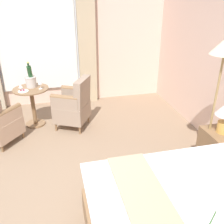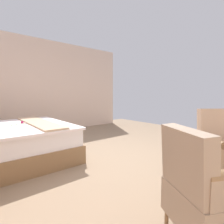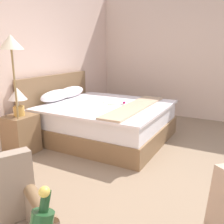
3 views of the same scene
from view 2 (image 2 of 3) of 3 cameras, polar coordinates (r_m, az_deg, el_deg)
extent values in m
plane|color=#8B735A|center=(3.32, -1.14, -15.12)|extent=(7.79, 7.79, 0.00)
cube|color=beige|center=(5.97, -20.81, 7.78)|extent=(0.12, 5.44, 2.88)
cube|color=brown|center=(3.63, -31.57, -11.56)|extent=(1.85, 2.13, 0.31)
cube|color=white|center=(3.55, -31.82, -6.98)|extent=(1.80, 2.07, 0.28)
cube|color=white|center=(3.53, -30.98, -4.37)|extent=(1.89, 2.01, 0.04)
cube|color=tan|center=(3.64, -22.78, -3.19)|extent=(1.85, 0.38, 0.03)
cylinder|color=#2D6628|center=(3.59, -28.80, -3.61)|extent=(0.20, 0.24, 0.01)
sphere|color=#B20F4C|center=(3.70, -27.30, -3.00)|extent=(0.05, 0.05, 0.05)
ellipsoid|color=#33702D|center=(3.55, -32.79, -3.80)|extent=(0.05, 0.03, 0.01)
cube|color=white|center=(3.68, -27.12, -3.30)|extent=(0.10, 0.13, 0.00)
cylinder|color=brown|center=(2.14, 29.11, -26.12)|extent=(0.04, 0.04, 0.15)
cylinder|color=brown|center=(1.91, 17.40, -29.76)|extent=(0.04, 0.04, 0.15)
cube|color=gray|center=(1.75, 28.83, -25.27)|extent=(0.72, 0.72, 0.30)
cube|color=gray|center=(1.46, 23.02, -14.41)|extent=(0.52, 0.37, 0.49)
cube|color=gray|center=(1.81, 25.01, -15.23)|extent=(0.30, 0.47, 0.21)
cylinder|color=brown|center=(1.77, 25.15, -12.08)|extent=(0.30, 0.47, 0.09)
cylinder|color=brown|center=(2.64, 31.42, -20.30)|extent=(0.04, 0.04, 0.11)
cylinder|color=brown|center=(3.00, 26.38, -16.89)|extent=(0.04, 0.04, 0.11)
cube|color=tan|center=(2.93, 30.98, -4.69)|extent=(0.45, 0.51, 0.58)
cube|color=tan|center=(2.66, 29.57, -9.96)|extent=(0.45, 0.37, 0.18)
cylinder|color=brown|center=(2.64, 29.66, -8.07)|extent=(0.45, 0.37, 0.09)
camera|label=1|loc=(5.01, -20.12, 17.16)|focal=40.00mm
camera|label=3|loc=(2.66, 57.63, 12.34)|focal=40.00mm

